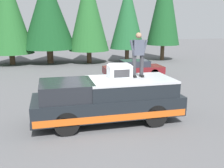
# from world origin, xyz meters

# --- Properties ---
(ground_plane) EXTENTS (90.00, 90.00, 0.00)m
(ground_plane) POSITION_xyz_m (0.00, 0.00, 0.00)
(ground_plane) COLOR #565659
(pickup_truck) EXTENTS (2.01, 5.54, 1.65)m
(pickup_truck) POSITION_xyz_m (0.13, -0.27, 0.87)
(pickup_truck) COLOR black
(pickup_truck) RESTS_ON ground
(compressor_unit) EXTENTS (0.65, 0.84, 0.56)m
(compressor_unit) POSITION_xyz_m (0.16, -0.74, 1.93)
(compressor_unit) COLOR silver
(compressor_unit) RESTS_ON pickup_truck
(person_on_truck_bed) EXTENTS (0.29, 0.72, 1.69)m
(person_on_truck_bed) POSITION_xyz_m (0.33, -1.52, 2.55)
(person_on_truck_bed) COLOR #333338
(person_on_truck_bed) RESTS_ON pickup_truck
(parked_car_maroon) EXTENTS (1.64, 4.10, 1.16)m
(parked_car_maroon) POSITION_xyz_m (7.88, -3.90, 0.58)
(parked_car_maroon) COLOR maroon
(parked_car_maroon) RESTS_ON ground
(conifer_far_left) EXTENTS (3.22, 3.22, 9.65)m
(conifer_far_left) POSITION_xyz_m (15.12, -9.34, 5.58)
(conifer_far_left) COLOR #4C3826
(conifer_far_left) RESTS_ON ground
(conifer_left) EXTENTS (3.25, 3.25, 7.42)m
(conifer_left) POSITION_xyz_m (14.81, -5.53, 4.34)
(conifer_left) COLOR #4C3826
(conifer_left) RESTS_ON ground
(conifer_center_left) EXTENTS (3.69, 3.69, 8.30)m
(conifer_center_left) POSITION_xyz_m (14.98, -1.89, 4.72)
(conifer_center_left) COLOR #4C3826
(conifer_center_left) RESTS_ON ground
(conifer_center_right) EXTENTS (4.78, 4.78, 8.00)m
(conifer_center_right) POSITION_xyz_m (15.66, 1.66, 4.67)
(conifer_center_right) COLOR #4C3826
(conifer_center_right) RESTS_ON ground
(conifer_right) EXTENTS (3.97, 3.97, 8.22)m
(conifer_right) POSITION_xyz_m (15.69, 4.99, 4.60)
(conifer_right) COLOR #4C3826
(conifer_right) RESTS_ON ground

